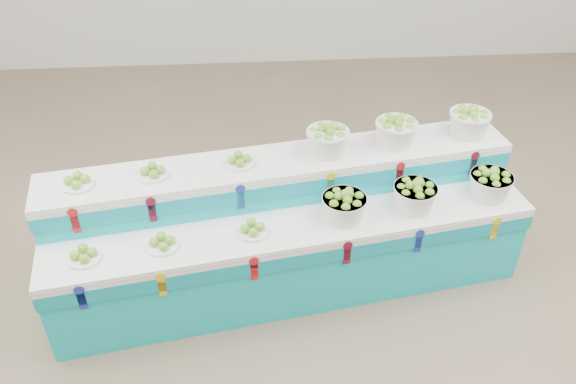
% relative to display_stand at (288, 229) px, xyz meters
% --- Properties ---
extents(ground, '(10.00, 10.00, 0.00)m').
position_rel_display_stand_xyz_m(ground, '(0.04, -0.63, -0.51)').
color(ground, brown).
rests_on(ground, ground).
extents(display_stand, '(3.78, 1.54, 1.02)m').
position_rel_display_stand_xyz_m(display_stand, '(0.00, 0.00, 0.00)').
color(display_stand, '#14BAC7').
rests_on(display_stand, ground).
extents(plate_lower_left, '(0.27, 0.27, 0.09)m').
position_rel_display_stand_xyz_m(plate_lower_left, '(-1.43, -0.47, 0.26)').
color(plate_lower_left, white).
rests_on(plate_lower_left, display_stand).
extents(plate_lower_mid, '(0.27, 0.27, 0.09)m').
position_rel_display_stand_xyz_m(plate_lower_mid, '(-0.91, -0.38, 0.26)').
color(plate_lower_mid, white).
rests_on(plate_lower_mid, display_stand).
extents(plate_lower_right, '(0.27, 0.27, 0.09)m').
position_rel_display_stand_xyz_m(plate_lower_right, '(-0.28, -0.28, 0.26)').
color(plate_lower_right, white).
rests_on(plate_lower_right, display_stand).
extents(basket_lower_left, '(0.38, 0.38, 0.24)m').
position_rel_display_stand_xyz_m(basket_lower_left, '(0.40, -0.16, 0.33)').
color(basket_lower_left, silver).
rests_on(basket_lower_left, display_stand).
extents(basket_lower_mid, '(0.38, 0.38, 0.24)m').
position_rel_display_stand_xyz_m(basket_lower_mid, '(0.95, -0.07, 0.33)').
color(basket_lower_mid, silver).
rests_on(basket_lower_mid, display_stand).
extents(basket_lower_right, '(0.38, 0.38, 0.24)m').
position_rel_display_stand_xyz_m(basket_lower_right, '(1.57, 0.03, 0.33)').
color(basket_lower_right, silver).
rests_on(basket_lower_right, display_stand).
extents(plate_upper_left, '(0.27, 0.27, 0.09)m').
position_rel_display_stand_xyz_m(plate_upper_left, '(-1.50, -0.02, 0.56)').
color(plate_upper_left, white).
rests_on(plate_upper_left, display_stand).
extents(plate_upper_mid, '(0.27, 0.27, 0.09)m').
position_rel_display_stand_xyz_m(plate_upper_mid, '(-0.98, 0.07, 0.56)').
color(plate_upper_mid, white).
rests_on(plate_upper_mid, display_stand).
extents(plate_upper_right, '(0.27, 0.27, 0.09)m').
position_rel_display_stand_xyz_m(plate_upper_right, '(-0.35, 0.17, 0.56)').
color(plate_upper_right, white).
rests_on(plate_upper_right, display_stand).
extents(basket_upper_left, '(0.38, 0.38, 0.24)m').
position_rel_display_stand_xyz_m(basket_upper_left, '(0.32, 0.28, 0.63)').
color(basket_upper_left, silver).
rests_on(basket_upper_left, display_stand).
extents(basket_upper_mid, '(0.38, 0.38, 0.24)m').
position_rel_display_stand_xyz_m(basket_upper_mid, '(0.87, 0.38, 0.63)').
color(basket_upper_mid, silver).
rests_on(basket_upper_mid, display_stand).
extents(basket_upper_right, '(0.38, 0.38, 0.24)m').
position_rel_display_stand_xyz_m(basket_upper_right, '(1.49, 0.48, 0.63)').
color(basket_upper_right, silver).
rests_on(basket_upper_right, display_stand).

